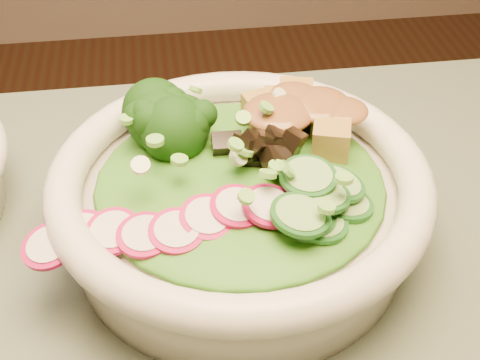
{
  "coord_description": "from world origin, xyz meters",
  "views": [
    {
      "loc": [
        -0.22,
        -0.22,
        1.12
      ],
      "look_at": [
        -0.17,
        0.15,
        0.81
      ],
      "focal_mm": 50.0,
      "sensor_mm": 36.0,
      "label": 1
    }
  ],
  "objects": [
    {
      "name": "broccoli_florets",
      "position": [
        -0.21,
        0.2,
        0.83
      ],
      "size": [
        0.1,
        0.09,
        0.05
      ],
      "primitive_type": null,
      "rotation": [
        0.0,
        0.0,
        -0.29
      ],
      "color": "black",
      "rests_on": "salad_bowl"
    },
    {
      "name": "salad_bowl",
      "position": [
        -0.17,
        0.15,
        0.79
      ],
      "size": [
        0.28,
        0.28,
        0.08
      ],
      "rotation": [
        0.0,
        0.0,
        -0.29
      ],
      "color": "silver",
      "rests_on": "dining_table"
    },
    {
      "name": "cucumber_slices",
      "position": [
        -0.12,
        0.1,
        0.82
      ],
      "size": [
        0.09,
        0.09,
        0.04
      ],
      "primitive_type": null,
      "rotation": [
        0.0,
        0.0,
        -0.29
      ],
      "color": "#7EAD60",
      "rests_on": "salad_bowl"
    },
    {
      "name": "peanut_sauce",
      "position": [
        -0.12,
        0.19,
        0.84
      ],
      "size": [
        0.07,
        0.06,
        0.02
      ],
      "primitive_type": "ellipsoid",
      "color": "brown",
      "rests_on": "tofu_cubes"
    },
    {
      "name": "scallion_garnish",
      "position": [
        -0.17,
        0.15,
        0.84
      ],
      "size": [
        0.2,
        0.2,
        0.02
      ],
      "primitive_type": null,
      "color": "#71BF43",
      "rests_on": "salad_bowl"
    },
    {
      "name": "tofu_cubes",
      "position": [
        -0.12,
        0.19,
        0.82
      ],
      "size": [
        0.11,
        0.09,
        0.04
      ],
      "primitive_type": null,
      "rotation": [
        0.0,
        0.0,
        -0.29
      ],
      "color": "#A37E36",
      "rests_on": "salad_bowl"
    },
    {
      "name": "radish_slices",
      "position": [
        -0.22,
        0.1,
        0.82
      ],
      "size": [
        0.12,
        0.07,
        0.02
      ],
      "primitive_type": null,
      "rotation": [
        0.0,
        0.0,
        -0.29
      ],
      "color": "#A60C44",
      "rests_on": "salad_bowl"
    },
    {
      "name": "mushroom_heap",
      "position": [
        -0.16,
        0.16,
        0.83
      ],
      "size": [
        0.09,
        0.09,
        0.04
      ],
      "primitive_type": null,
      "rotation": [
        0.0,
        0.0,
        -0.29
      ],
      "color": "black",
      "rests_on": "salad_bowl"
    },
    {
      "name": "lettuce_bed",
      "position": [
        -0.17,
        0.15,
        0.81
      ],
      "size": [
        0.21,
        0.21,
        0.02
      ],
      "primitive_type": "ellipsoid",
      "color": "#2F6815",
      "rests_on": "salad_bowl"
    }
  ]
}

